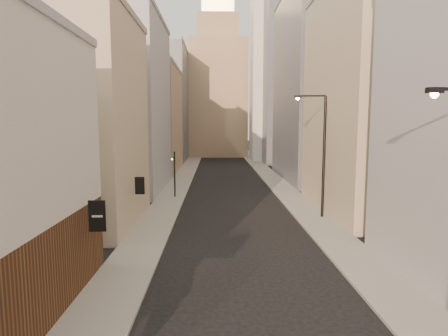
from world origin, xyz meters
TOP-DOWN VIEW (x-y plane):
  - sidewalk_left at (-6.50, 55.00)m, footprint 3.00×140.00m
  - sidewalk_right at (6.50, 55.00)m, footprint 3.00×140.00m
  - left_bldg_beige at (-12.00, 26.00)m, footprint 8.00×12.00m
  - left_bldg_grey at (-12.00, 42.00)m, footprint 8.00×16.00m
  - left_bldg_tan at (-12.00, 60.00)m, footprint 8.00×18.00m
  - left_bldg_wingrid at (-12.00, 80.00)m, footprint 8.00×20.00m
  - right_bldg_beige at (12.00, 30.00)m, footprint 8.00×16.00m
  - right_bldg_wingrid at (12.00, 50.00)m, footprint 8.00×20.00m
  - highrise at (18.00, 78.00)m, footprint 21.00×23.00m
  - clock_tower at (-1.00, 92.00)m, footprint 14.00×14.00m
  - white_tower at (10.00, 78.00)m, footprint 8.00×8.00m
  - streetlamp_mid at (7.03, 27.37)m, footprint 2.70×0.41m
  - traffic_light_left at (-6.08, 36.36)m, footprint 0.58×0.51m

SIDE VIEW (x-z plane):
  - sidewalk_left at x=-6.50m, z-range 0.00..0.15m
  - sidewalk_right at x=6.50m, z-range 0.00..0.15m
  - traffic_light_left at x=-6.08m, z-range 0.98..5.98m
  - streetlamp_mid at x=7.03m, z-range 0.73..11.01m
  - left_bldg_beige at x=-12.00m, z-range 0.00..16.00m
  - left_bldg_tan at x=-12.00m, z-range 0.00..17.00m
  - left_bldg_grey at x=-12.00m, z-range 0.00..20.00m
  - right_bldg_beige at x=12.00m, z-range 0.00..20.00m
  - left_bldg_wingrid at x=-12.00m, z-range 0.00..24.00m
  - right_bldg_wingrid at x=12.00m, z-range 0.00..26.00m
  - clock_tower at x=-1.00m, z-range -4.82..40.08m
  - white_tower at x=10.00m, z-range -2.14..39.36m
  - highrise at x=18.00m, z-range 0.06..51.26m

